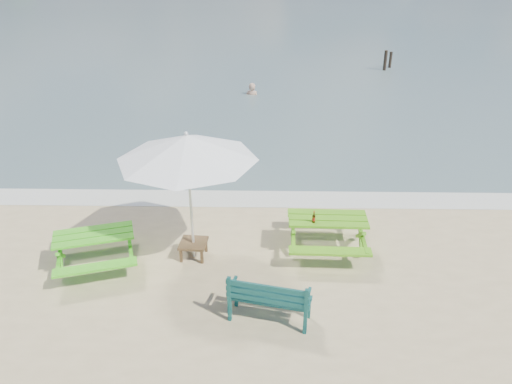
{
  "coord_description": "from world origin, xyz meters",
  "views": [
    {
      "loc": [
        0.71,
        -6.52,
        5.76
      ],
      "look_at": [
        0.52,
        3.0,
        1.0
      ],
      "focal_mm": 35.0,
      "sensor_mm": 36.0,
      "label": 1
    }
  ],
  "objects_px": {
    "side_table": "(194,249)",
    "picnic_table_right": "(327,234)",
    "beer_bottle": "(314,219)",
    "picnic_table_left": "(96,250)",
    "park_bench": "(270,306)",
    "patio_umbrella": "(187,147)",
    "swimmer": "(252,102)"
  },
  "relations": [
    {
      "from": "patio_umbrella",
      "to": "side_table",
      "type": "bearing_deg",
      "value": 0.0
    },
    {
      "from": "side_table",
      "to": "patio_umbrella",
      "type": "height_order",
      "value": "patio_umbrella"
    },
    {
      "from": "park_bench",
      "to": "swimmer",
      "type": "relative_size",
      "value": 0.87
    },
    {
      "from": "picnic_table_right",
      "to": "park_bench",
      "type": "xyz_separation_m",
      "value": [
        -1.19,
        -2.18,
        -0.1
      ]
    },
    {
      "from": "picnic_table_left",
      "to": "patio_umbrella",
      "type": "xyz_separation_m",
      "value": [
        1.88,
        0.34,
        2.05
      ]
    },
    {
      "from": "park_bench",
      "to": "picnic_table_right",
      "type": "bearing_deg",
      "value": 61.42
    },
    {
      "from": "picnic_table_left",
      "to": "patio_umbrella",
      "type": "distance_m",
      "value": 2.8
    },
    {
      "from": "picnic_table_right",
      "to": "patio_umbrella",
      "type": "bearing_deg",
      "value": -173.23
    },
    {
      "from": "beer_bottle",
      "to": "swimmer",
      "type": "height_order",
      "value": "beer_bottle"
    },
    {
      "from": "side_table",
      "to": "beer_bottle",
      "type": "bearing_deg",
      "value": 3.0
    },
    {
      "from": "picnic_table_left",
      "to": "patio_umbrella",
      "type": "bearing_deg",
      "value": 10.17
    },
    {
      "from": "swimmer",
      "to": "picnic_table_left",
      "type": "bearing_deg",
      "value": -102.23
    },
    {
      "from": "picnic_table_left",
      "to": "side_table",
      "type": "distance_m",
      "value": 1.92
    },
    {
      "from": "side_table",
      "to": "swimmer",
      "type": "bearing_deg",
      "value": 86.01
    },
    {
      "from": "park_bench",
      "to": "beer_bottle",
      "type": "relative_size",
      "value": 5.91
    },
    {
      "from": "park_bench",
      "to": "side_table",
      "type": "bearing_deg",
      "value": 129.58
    },
    {
      "from": "picnic_table_left",
      "to": "park_bench",
      "type": "xyz_separation_m",
      "value": [
        3.42,
        -1.52,
        -0.08
      ]
    },
    {
      "from": "picnic_table_left",
      "to": "beer_bottle",
      "type": "xyz_separation_m",
      "value": [
        4.3,
        0.46,
        0.5
      ]
    },
    {
      "from": "side_table",
      "to": "picnic_table_right",
      "type": "bearing_deg",
      "value": 6.77
    },
    {
      "from": "patio_umbrella",
      "to": "swimmer",
      "type": "relative_size",
      "value": 1.73
    },
    {
      "from": "picnic_table_right",
      "to": "patio_umbrella",
      "type": "height_order",
      "value": "patio_umbrella"
    },
    {
      "from": "beer_bottle",
      "to": "side_table",
      "type": "bearing_deg",
      "value": -177.0
    },
    {
      "from": "picnic_table_left",
      "to": "side_table",
      "type": "height_order",
      "value": "picnic_table_left"
    },
    {
      "from": "picnic_table_left",
      "to": "picnic_table_right",
      "type": "bearing_deg",
      "value": 8.16
    },
    {
      "from": "patio_umbrella",
      "to": "picnic_table_left",
      "type": "bearing_deg",
      "value": -169.83
    },
    {
      "from": "picnic_table_right",
      "to": "beer_bottle",
      "type": "bearing_deg",
      "value": -147.47
    },
    {
      "from": "picnic_table_right",
      "to": "park_bench",
      "type": "bearing_deg",
      "value": -118.58
    },
    {
      "from": "picnic_table_left",
      "to": "picnic_table_right",
      "type": "height_order",
      "value": "picnic_table_right"
    },
    {
      "from": "picnic_table_right",
      "to": "swimmer",
      "type": "bearing_deg",
      "value": 98.91
    },
    {
      "from": "side_table",
      "to": "patio_umbrella",
      "type": "bearing_deg",
      "value": 180.0
    },
    {
      "from": "picnic_table_right",
      "to": "patio_umbrella",
      "type": "relative_size",
      "value": 0.63
    },
    {
      "from": "patio_umbrella",
      "to": "picnic_table_right",
      "type": "bearing_deg",
      "value": 6.77
    }
  ]
}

